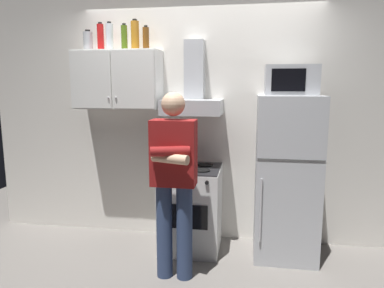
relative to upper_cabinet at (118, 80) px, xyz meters
The scene contains 14 objects.
ground_plane 1.98m from the upper_cabinet, 23.77° to the right, with size 7.00×7.00×0.00m, color slate.
back_wall_tiled 0.97m from the upper_cabinet, 14.86° to the left, with size 4.80×0.10×2.70m, color silver.
upper_cabinet is the anchor object (origin of this frame).
stove_oven 1.55m from the upper_cabinet, ahead, with size 0.60×0.62×0.87m.
range_hood 0.81m from the upper_cabinet, ahead, with size 0.60×0.44×0.75m.
refrigerator 2.00m from the upper_cabinet, ahead, with size 0.60×0.62×1.60m.
microwave 1.75m from the upper_cabinet, ahead, with size 0.48×0.37×0.28m.
person_standing 1.35m from the upper_cabinet, 44.26° to the right, with size 0.38×0.33×1.64m.
bottle_liquor_amber 0.49m from the upper_cabinet, 11.68° to the left, with size 0.08×0.08×0.31m.
bottle_beer_brown 0.52m from the upper_cabinet, ahead, with size 0.07×0.07×0.25m.
bottle_canister_steel 0.51m from the upper_cabinet, behind, with size 0.10×0.10×0.21m.
bottle_olive_oil 0.43m from the upper_cabinet, ahead, with size 0.06×0.06×0.27m.
bottle_vodka_clear 0.45m from the upper_cabinet, 162.35° to the left, with size 0.08×0.08×0.29m.
bottle_soda_red 0.48m from the upper_cabinet, 168.09° to the left, with size 0.07×0.07×0.29m.
Camera 1 is at (0.53, -3.22, 1.70)m, focal length 33.03 mm.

